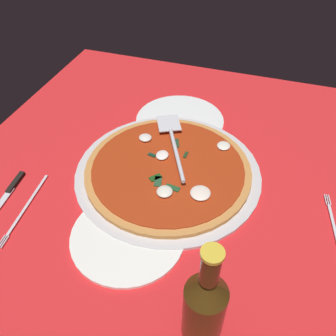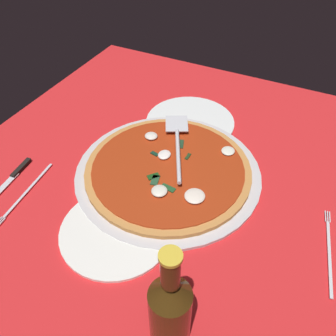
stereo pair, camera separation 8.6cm
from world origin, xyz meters
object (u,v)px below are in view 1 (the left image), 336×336
object	(u,v)px
dinner_plate_left	(128,236)
pizza_server	(173,141)
pizza	(168,169)
beer_bottle	(205,306)
place_setting_far	(16,202)
dinner_plate_right	(180,120)

from	to	relation	value
dinner_plate_left	pizza_server	size ratio (longest dim) A/B	0.95
dinner_plate_left	pizza	xyz separation A→B (cm)	(20.32, -2.12, 1.34)
pizza	beer_bottle	bearing A→B (deg)	-153.56
pizza	place_setting_far	size ratio (longest dim) A/B	1.82
dinner_plate_left	pizza_server	bearing A→B (deg)	-1.54
pizza_server	beer_bottle	world-z (taller)	beer_bottle
pizza	beer_bottle	distance (cm)	38.71
place_setting_far	beer_bottle	bearing A→B (deg)	66.79
pizza	dinner_plate_left	bearing A→B (deg)	174.05
pizza_server	place_setting_far	distance (cm)	39.82
dinner_plate_left	place_setting_far	xyz separation A→B (cm)	(0.84, 27.76, -0.16)
pizza	pizza_server	xyz separation A→B (cm)	(8.06, 1.35, 2.20)
dinner_plate_left	dinner_plate_right	bearing A→B (deg)	2.08
beer_bottle	pizza_server	bearing A→B (deg)	23.47
dinner_plate_left	pizza	size ratio (longest dim) A/B	0.59
dinner_plate_right	pizza	world-z (taller)	pizza
pizza	beer_bottle	xyz separation A→B (cm)	(-34.04, -16.93, 7.30)
dinner_plate_left	beer_bottle	world-z (taller)	beer_bottle
dinner_plate_left	beer_bottle	bearing A→B (deg)	-125.77
dinner_plate_left	pizza_server	world-z (taller)	pizza_server
place_setting_far	beer_bottle	distance (cm)	49.80
pizza	pizza_server	bearing A→B (deg)	9.53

